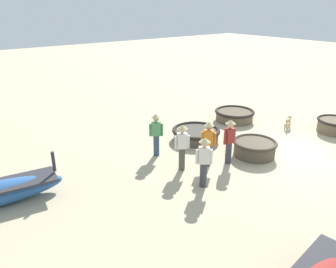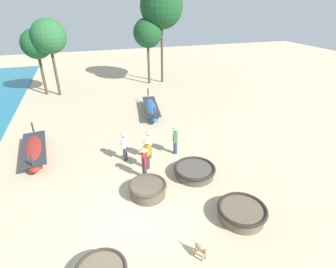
{
  "view_description": "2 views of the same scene",
  "coord_description": "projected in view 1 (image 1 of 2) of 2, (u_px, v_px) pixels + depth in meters",
  "views": [
    {
      "loc": [
        -6.08,
        10.97,
        5.43
      ],
      "look_at": [
        2.65,
        4.21,
        1.02
      ],
      "focal_mm": 35.0,
      "sensor_mm": 36.0,
      "label": 1
    },
    {
      "loc": [
        -1.03,
        -7.58,
        7.73
      ],
      "look_at": [
        2.85,
        4.55,
        1.18
      ],
      "focal_mm": 28.0,
      "sensor_mm": 36.0,
      "label": 2
    }
  ],
  "objects": [
    {
      "name": "ground_plane",
      "position": [
        295.0,
        154.0,
        12.72
      ],
      "size": [
        80.0,
        80.0,
        0.0
      ],
      "primitive_type": "plane",
      "color": "#BCAD8C"
    },
    {
      "name": "coracle_front_right",
      "position": [
        234.0,
        115.0,
        16.24
      ],
      "size": [
        1.95,
        1.95,
        0.53
      ],
      "color": "brown",
      "rests_on": "ground"
    },
    {
      "name": "coracle_upturned",
      "position": [
        196.0,
        134.0,
        13.95
      ],
      "size": [
        2.04,
        2.04,
        0.49
      ],
      "color": "#4C473F",
      "rests_on": "ground"
    },
    {
      "name": "coracle_far_left",
      "position": [
        255.0,
        148.0,
        12.48
      ],
      "size": [
        1.67,
        1.67,
        0.6
      ],
      "color": "brown",
      "rests_on": "ground"
    },
    {
      "name": "coracle_far_right",
      "position": [
        335.0,
        125.0,
        14.74
      ],
      "size": [
        1.57,
        1.57,
        0.62
      ],
      "color": "brown",
      "rests_on": "ground"
    },
    {
      "name": "fisherman_crouching",
      "position": [
        208.0,
        141.0,
        11.45
      ],
      "size": [
        0.42,
        0.39,
        1.67
      ],
      "color": "#383842",
      "rests_on": "ground"
    },
    {
      "name": "fisherman_hauling",
      "position": [
        156.0,
        132.0,
        12.26
      ],
      "size": [
        0.37,
        0.46,
        1.67
      ],
      "color": "#2D425B",
      "rests_on": "ground"
    },
    {
      "name": "fisherman_by_coracle",
      "position": [
        229.0,
        139.0,
        11.63
      ],
      "size": [
        0.36,
        0.53,
        1.67
      ],
      "color": "#383842",
      "rests_on": "ground"
    },
    {
      "name": "fisherman_standing_right",
      "position": [
        204.0,
        159.0,
        10.12
      ],
      "size": [
        0.38,
        0.44,
        1.67
      ],
      "color": "#383842",
      "rests_on": "ground"
    },
    {
      "name": "fisherman_standing_left",
      "position": [
        182.0,
        144.0,
        11.18
      ],
      "size": [
        0.36,
        0.47,
        1.67
      ],
      "color": "#4C473D",
      "rests_on": "ground"
    },
    {
      "name": "dog",
      "position": [
        288.0,
        121.0,
        15.21
      ],
      "size": [
        0.37,
        0.65,
        0.55
      ],
      "color": "tan",
      "rests_on": "ground"
    }
  ]
}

